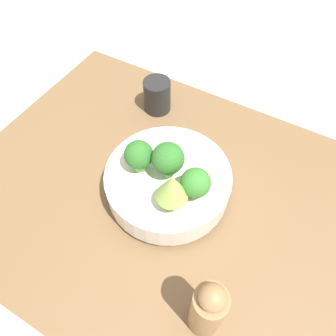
# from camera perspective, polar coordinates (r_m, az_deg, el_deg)

# --- Properties ---
(ground_plane) EXTENTS (6.00, 6.00, 0.00)m
(ground_plane) POSITION_cam_1_polar(r_m,az_deg,el_deg) (0.75, 1.65, -7.50)
(ground_plane) COLOR silver
(table) EXTENTS (0.97, 0.69, 0.05)m
(table) POSITION_cam_1_polar(r_m,az_deg,el_deg) (0.73, 1.70, -6.59)
(table) COLOR brown
(table) RESTS_ON ground_plane
(bowl) EXTENTS (0.26, 0.26, 0.07)m
(bowl) POSITION_cam_1_polar(r_m,az_deg,el_deg) (0.68, 0.00, -2.48)
(bowl) COLOR silver
(bowl) RESTS_ON table
(broccoli_floret_left) EXTENTS (0.06, 0.06, 0.07)m
(broccoli_floret_left) POSITION_cam_1_polar(r_m,az_deg,el_deg) (0.64, -5.12, 2.18)
(broccoli_floret_left) COLOR #7AB256
(broccoli_floret_left) RESTS_ON bowl
(broccoli_floret_right) EXTENTS (0.06, 0.06, 0.07)m
(broccoli_floret_right) POSITION_cam_1_polar(r_m,az_deg,el_deg) (0.60, 4.81, -2.66)
(broccoli_floret_right) COLOR #6BA34C
(broccoli_floret_right) RESTS_ON bowl
(broccoli_floret_center) EXTENTS (0.06, 0.06, 0.08)m
(broccoli_floret_center) POSITION_cam_1_polar(r_m,az_deg,el_deg) (0.62, 0.00, 1.57)
(broccoli_floret_center) COLOR #7AB256
(broccoli_floret_center) RESTS_ON bowl
(romanesco_piece_near) EXTENTS (0.06, 0.06, 0.09)m
(romanesco_piece_near) POSITION_cam_1_polar(r_m,az_deg,el_deg) (0.57, 0.69, -3.48)
(romanesco_piece_near) COLOR #6BA34C
(romanesco_piece_near) RESTS_ON bowl
(cup) EXTENTS (0.07, 0.07, 0.09)m
(cup) POSITION_cam_1_polar(r_m,az_deg,el_deg) (0.85, -1.90, 12.49)
(cup) COLOR black
(cup) RESTS_ON table
(pepper_mill) EXTENTS (0.05, 0.05, 0.17)m
(pepper_mill) POSITION_cam_1_polar(r_m,az_deg,el_deg) (0.55, 6.90, -23.29)
(pepper_mill) COLOR #997047
(pepper_mill) RESTS_ON table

